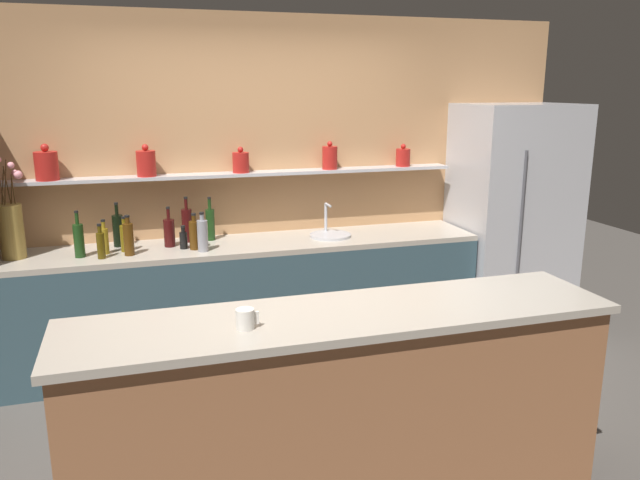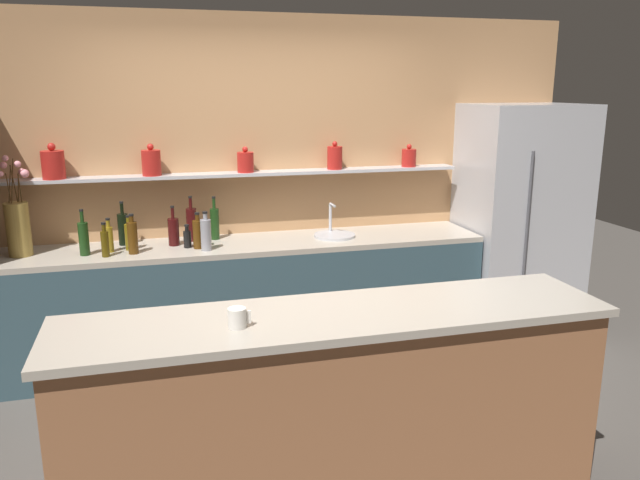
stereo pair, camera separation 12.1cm
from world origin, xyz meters
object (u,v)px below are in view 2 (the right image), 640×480
object	(u,v)px
bottle_wine_1	(192,224)
coffee_mug	(237,318)
bottle_wine_2	(174,231)
bottle_wine_6	(84,238)
bottle_spirit_3	(133,237)
bottle_oil_8	(129,236)
bottle_wine_11	(215,223)
bottle_spirit_9	(198,234)
bottle_oil_5	(105,243)
flower_vase	(18,225)
bottle_sauce_10	(187,238)
sink_fixture	(334,234)
bottle_wine_0	(123,229)
bottle_spirit_4	(206,234)
bottle_oil_7	(109,238)
refrigerator	(519,221)

from	to	relation	value
bottle_wine_1	coffee_mug	xyz separation A→B (m)	(0.06, -2.10, 0.01)
coffee_mug	bottle_wine_2	bearing A→B (deg)	95.77
bottle_wine_6	bottle_spirit_3	bearing A→B (deg)	-8.09
bottle_wine_6	bottle_wine_2	bearing A→B (deg)	11.38
bottle_oil_8	bottle_wine_11	size ratio (longest dim) A/B	0.76
bottle_spirit_9	bottle_wine_11	distance (m)	0.29
bottle_spirit_3	bottle_wine_11	distance (m)	0.66
bottle_oil_5	coffee_mug	bearing A→B (deg)	-69.48
bottle_wine_2	bottle_oil_5	world-z (taller)	bottle_wine_2
flower_vase	bottle_sauce_10	distance (m)	1.14
bottle_wine_1	bottle_sauce_10	size ratio (longest dim) A/B	2.01
sink_fixture	bottle_wine_6	distance (m)	1.83
bottle_oil_5	bottle_wine_11	distance (m)	0.84
bottle_spirit_3	bottle_wine_2	bearing A→B (deg)	30.71
bottle_wine_2	bottle_wine_11	size ratio (longest dim) A/B	0.89
flower_vase	bottle_sauce_10	world-z (taller)	flower_vase
sink_fixture	bottle_wine_11	size ratio (longest dim) A/B	0.97
bottle_wine_0	bottle_spirit_9	world-z (taller)	bottle_wine_0
bottle_wine_0	bottle_oil_8	xyz separation A→B (m)	(0.05, -0.17, -0.02)
bottle_wine_0	bottle_spirit_4	xyz separation A→B (m)	(0.57, -0.32, -0.00)
bottle_spirit_4	bottle_oil_7	world-z (taller)	bottle_spirit_4
bottle_wine_1	bottle_spirit_3	distance (m)	0.51
flower_vase	bottle_wine_1	distance (m)	1.18
bottle_spirit_3	bottle_spirit_4	size ratio (longest dim) A/B	1.00
bottle_sauce_10	bottle_wine_11	bearing A→B (deg)	43.26
bottle_oil_5	bottle_wine_6	world-z (taller)	bottle_wine_6
bottle_spirit_3	bottle_oil_5	distance (m)	0.19
bottle_spirit_9	bottle_wine_1	bearing A→B (deg)	96.90
sink_fixture	refrigerator	bearing A→B (deg)	-1.73
bottle_wine_11	coffee_mug	xyz separation A→B (m)	(-0.11, -2.10, 0.02)
bottle_oil_8	bottle_oil_5	bearing A→B (deg)	-135.81
bottle_oil_7	bottle_wine_11	xyz separation A→B (m)	(0.76, 0.19, 0.03)
bottle_wine_6	coffee_mug	xyz separation A→B (m)	(0.81, -1.87, 0.02)
flower_vase	bottle_wine_2	xyz separation A→B (m)	(1.04, 0.02, -0.11)
bottle_wine_0	bottle_wine_11	size ratio (longest dim) A/B	0.98
flower_vase	bottle_oil_7	bearing A→B (deg)	-6.10
bottle_wine_0	bottle_oil_8	size ratio (longest dim) A/B	1.29
bottle_oil_7	bottle_wine_11	world-z (taller)	bottle_wine_11
sink_fixture	bottle_spirit_3	xyz separation A→B (m)	(-1.50, -0.13, 0.10)
bottle_spirit_4	bottle_wine_11	bearing A→B (deg)	73.59
bottle_spirit_4	bottle_oil_7	bearing A→B (deg)	169.19
bottle_spirit_3	bottle_oil_5	size ratio (longest dim) A/B	1.17
bottle_spirit_3	bottle_oil_8	xyz separation A→B (m)	(-0.03, 0.12, -0.02)
bottle_oil_5	bottle_wine_1	bearing A→B (deg)	27.43
bottle_wine_6	bottle_oil_7	size ratio (longest dim) A/B	1.32
bottle_wine_0	bottle_wine_6	bearing A→B (deg)	-137.05
flower_vase	bottle_wine_11	distance (m)	1.36
bottle_wine_1	bottle_wine_6	world-z (taller)	bottle_wine_1
coffee_mug	bottle_wine_0	bearing A→B (deg)	104.84
bottle_wine_11	bottle_wine_6	bearing A→B (deg)	-165.67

